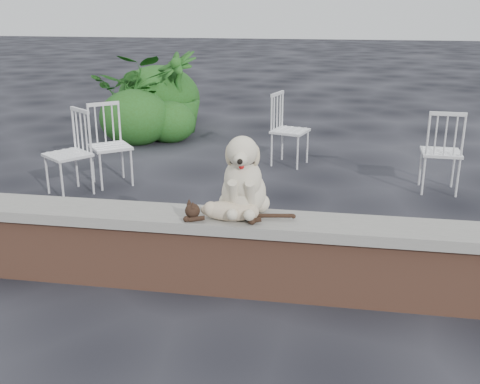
% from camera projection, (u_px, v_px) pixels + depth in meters
% --- Properties ---
extents(ground, '(60.00, 60.00, 0.00)m').
position_uv_depth(ground, '(218.00, 287.00, 4.25)').
color(ground, black).
rests_on(ground, ground).
extents(brick_wall, '(6.00, 0.30, 0.50)m').
position_uv_depth(brick_wall, '(218.00, 257.00, 4.17)').
color(brick_wall, brown).
rests_on(brick_wall, ground).
extents(capstone, '(6.20, 0.40, 0.08)m').
position_uv_depth(capstone, '(217.00, 221.00, 4.07)').
color(capstone, slate).
rests_on(capstone, brick_wall).
extents(dog, '(0.44, 0.56, 0.62)m').
position_uv_depth(dog, '(244.00, 173.00, 4.00)').
color(dog, beige).
rests_on(dog, capstone).
extents(cat, '(0.94, 0.29, 0.16)m').
position_uv_depth(cat, '(229.00, 210.00, 3.95)').
color(cat, tan).
rests_on(cat, capstone).
extents(chair_e, '(0.70, 0.70, 0.94)m').
position_uv_depth(chair_e, '(290.00, 130.00, 7.30)').
color(chair_e, white).
rests_on(chair_e, ground).
extents(chair_b, '(0.78, 0.78, 0.94)m').
position_uv_depth(chair_b, '(67.00, 153.00, 6.16)').
color(chair_b, white).
rests_on(chair_b, ground).
extents(chair_c, '(0.58, 0.58, 0.94)m').
position_uv_depth(chair_c, '(441.00, 151.00, 6.26)').
color(chair_c, white).
rests_on(chair_c, ground).
extents(chair_a, '(0.79, 0.79, 0.94)m').
position_uv_depth(chair_a, '(110.00, 145.00, 6.50)').
color(chair_a, white).
rests_on(chair_a, ground).
extents(potted_plant_a, '(1.32, 1.19, 1.31)m').
position_uv_depth(potted_plant_a, '(133.00, 96.00, 8.78)').
color(potted_plant_a, '#214A15').
rests_on(potted_plant_a, ground).
extents(potted_plant_b, '(1.02, 1.02, 1.30)m').
position_uv_depth(potted_plant_b, '(177.00, 92.00, 9.09)').
color(potted_plant_b, '#214A15').
rests_on(potted_plant_b, ground).
extents(shrubbery, '(1.56, 2.30, 1.10)m').
position_uv_depth(shrubbery, '(154.00, 106.00, 9.14)').
color(shrubbery, '#214A15').
rests_on(shrubbery, ground).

